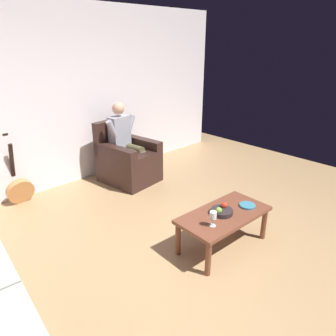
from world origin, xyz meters
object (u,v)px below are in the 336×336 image
coffee_table (224,218)px  wine_glass_near (213,216)px  fruit_bowl (222,211)px  decorative_dish (247,206)px  person_seated (125,140)px  guitar (20,188)px  armchair (128,161)px

coffee_table → wine_glass_near: bearing=14.2°
coffee_table → fruit_bowl: fruit_bowl is taller
wine_glass_near → decorative_dish: bearing=178.4°
person_seated → guitar: bearing=-21.2°
wine_glass_near → coffee_table: bearing=-165.8°
person_seated → decorative_dish: (0.00, 2.34, -0.25)m
person_seated → fruit_bowl: size_ratio=5.29×
guitar → fruit_bowl: (-1.26, 2.62, 0.23)m
armchair → person_seated: 0.35m
armchair → coffee_table: 2.24m
armchair → wine_glass_near: 2.38m
armchair → fruit_bowl: (0.35, 2.20, 0.11)m
coffee_table → person_seated: bearing=-98.1°
wine_glass_near → fruit_bowl: bearing=-161.5°
guitar → decorative_dish: size_ratio=5.59×
guitar → fruit_bowl: size_ratio=4.17×
decorative_dish → armchair: bearing=-90.2°
person_seated → guitar: size_ratio=1.27×
person_seated → fruit_bowl: (0.35, 2.23, -0.23)m
armchair → guitar: bearing=-22.2°
wine_glass_near → fruit_bowl: size_ratio=0.68×
wine_glass_near → decorative_dish: 0.62m
coffee_table → wine_glass_near: wine_glass_near is taller
wine_glass_near → guitar: bearing=-69.9°
coffee_table → wine_glass_near: (0.29, 0.07, 0.18)m
guitar → wine_glass_near: bearing=110.1°
decorative_dish → guitar: bearing=-59.6°
armchair → person_seated: (0.00, -0.03, 0.35)m
armchair → wine_glass_near: bearing=67.3°
guitar → wine_glass_near: (-0.99, 2.71, 0.31)m
armchair → coffee_table: armchair is taller
person_seated → fruit_bowl: 2.27m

